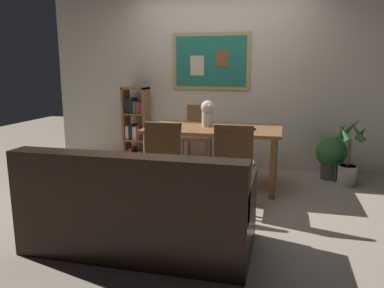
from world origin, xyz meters
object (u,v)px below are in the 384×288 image
dining_chair_near_right (234,160)px  potted_palm (349,158)px  dining_chair_far_left (198,131)px  leather_couch (139,211)px  dining_chair_near_left (166,156)px  dining_table (213,134)px  tv_remote (251,129)px  flower_vase (208,112)px  potted_ivy (331,155)px  bookshelf (136,128)px

dining_chair_near_right → potted_palm: 1.74m
dining_chair_far_left → leather_couch: bearing=-87.5°
dining_chair_near_left → dining_chair_near_right: (0.72, -0.00, 0.00)m
leather_couch → dining_table: bearing=81.8°
leather_couch → tv_remote: 1.90m
dining_chair_near_left → dining_chair_far_left: size_ratio=1.00×
dining_chair_far_left → potted_palm: (2.02, -0.47, -0.18)m
flower_vase → dining_chair_near_left: bearing=-106.5°
potted_ivy → dining_chair_near_left: bearing=-141.7°
dining_table → flower_vase: flower_vase is taller
dining_chair_far_left → leather_couch: size_ratio=0.51×
dining_table → potted_palm: potted_palm is taller
potted_ivy → bookshelf: bearing=178.5°
dining_chair_near_right → dining_chair_far_left: same height
potted_ivy → leather_couch: bearing=-125.5°
dining_chair_far_left → potted_ivy: dining_chair_far_left is taller
dining_chair_near_right → tv_remote: size_ratio=5.65×
dining_table → tv_remote: size_ratio=10.22×
dining_table → potted_palm: (1.64, 0.35, -0.29)m
dining_chair_near_right → potted_ivy: bearing=52.7°
dining_chair_near_left → flower_vase: bearing=73.5°
dining_table → dining_chair_far_left: size_ratio=1.81×
dining_table → potted_palm: bearing=12.2°
dining_chair_far_left → flower_vase: flower_vase is taller
tv_remote → dining_table: bearing=165.6°
dining_chair_near_right → potted_ivy: 1.82m
dining_chair_near_left → dining_table: bearing=67.1°
dining_chair_far_left → bookshelf: size_ratio=0.77×
dining_chair_near_left → potted_palm: bearing=30.7°
potted_palm → flower_vase: bearing=-170.3°
leather_couch → potted_palm: size_ratio=2.08×
dining_chair_near_left → potted_ivy: size_ratio=1.44×
dining_chair_near_right → potted_palm: (1.27, 1.18, -0.18)m
dining_chair_near_left → dining_chair_near_right: size_ratio=1.00×
dining_table → potted_ivy: 1.62m
dining_chair_near_right → bookshelf: bookshelf is taller
dining_table → bookshelf: size_ratio=1.40×
potted_ivy → dining_chair_near_right: bearing=-127.3°
dining_chair_near_left → bookshelf: bookshelf is taller
bookshelf → dining_chair_near_right: bearing=-42.0°
bookshelf → potted_ivy: bearing=-1.5°
flower_vase → tv_remote: (0.56, -0.18, -0.17)m
dining_table → dining_chair_near_right: (0.37, -0.83, -0.11)m
dining_chair_near_left → bookshelf: size_ratio=0.77×
dining_chair_near_right → bookshelf: (-1.67, 1.51, 0.02)m
dining_table → potted_ivy: bearing=22.5°
dining_chair_far_left → potted_palm: 2.08m
leather_couch → potted_palm: 2.89m
bookshelf → potted_palm: 2.97m
dining_table → potted_palm: size_ratio=1.91×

